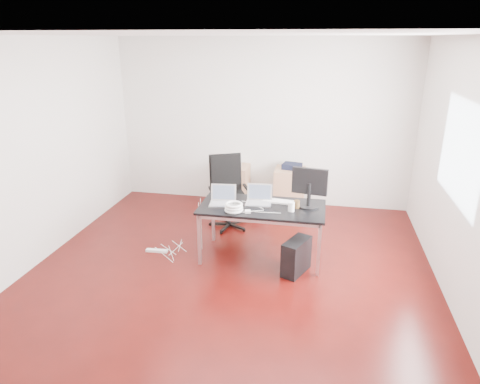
% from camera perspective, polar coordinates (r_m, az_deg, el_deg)
% --- Properties ---
extents(room_shell, '(5.00, 5.00, 5.00)m').
position_cam_1_polar(room_shell, '(4.95, -0.82, 3.89)').
color(room_shell, '#370806').
rests_on(room_shell, ground).
extents(desk, '(1.60, 0.80, 0.73)m').
position_cam_1_polar(desk, '(5.52, 2.97, -2.40)').
color(desk, black).
rests_on(desk, ground).
extents(office_chair, '(0.64, 0.65, 1.08)m').
position_cam_1_polar(office_chair, '(6.54, -1.65, 0.55)').
color(office_chair, black).
rests_on(office_chair, ground).
extents(filing_cabinet_left, '(0.50, 0.50, 0.70)m').
position_cam_1_polar(filing_cabinet_left, '(7.44, -0.83, 0.90)').
color(filing_cabinet_left, '#A67453').
rests_on(filing_cabinet_left, ground).
extents(filing_cabinet_right, '(0.50, 0.50, 0.70)m').
position_cam_1_polar(filing_cabinet_right, '(7.31, 6.61, 0.41)').
color(filing_cabinet_right, '#A67453').
rests_on(filing_cabinet_right, ground).
extents(pc_tower, '(0.36, 0.49, 0.44)m').
position_cam_1_polar(pc_tower, '(5.39, 7.51, -8.51)').
color(pc_tower, black).
rests_on(pc_tower, ground).
extents(wastebasket, '(0.30, 0.30, 0.28)m').
position_cam_1_polar(wastebasket, '(7.15, 2.42, -1.72)').
color(wastebasket, black).
rests_on(wastebasket, ground).
extents(power_strip, '(0.30, 0.07, 0.04)m').
position_cam_1_polar(power_strip, '(6.02, -11.03, -7.69)').
color(power_strip, white).
rests_on(power_strip, ground).
extents(laptop_left, '(0.36, 0.29, 0.23)m').
position_cam_1_polar(laptop_left, '(5.57, -2.32, -0.98)').
color(laptop_left, silver).
rests_on(laptop_left, desk).
extents(laptop_right, '(0.34, 0.27, 0.23)m').
position_cam_1_polar(laptop_right, '(5.59, 2.54, -0.92)').
color(laptop_right, silver).
rests_on(laptop_right, desk).
extents(monitor, '(0.45, 0.26, 0.51)m').
position_cam_1_polar(monitor, '(5.46, 9.25, 0.86)').
color(monitor, black).
rests_on(monitor, desk).
extents(keyboard, '(0.45, 0.19, 0.02)m').
position_cam_1_polar(keyboard, '(5.64, 5.35, -1.27)').
color(keyboard, white).
rests_on(keyboard, desk).
extents(cup_white, '(0.10, 0.10, 0.12)m').
position_cam_1_polar(cup_white, '(5.35, 6.86, -1.97)').
color(cup_white, white).
rests_on(cup_white, desk).
extents(cup_brown, '(0.10, 0.10, 0.10)m').
position_cam_1_polar(cup_brown, '(5.47, 7.58, -1.63)').
color(cup_brown, '#553A1D').
rests_on(cup_brown, desk).
extents(cable_coil, '(0.24, 0.24, 0.11)m').
position_cam_1_polar(cable_coil, '(5.32, -0.83, -2.04)').
color(cable_coil, white).
rests_on(cable_coil, desk).
extents(power_adapter, '(0.08, 0.08, 0.03)m').
position_cam_1_polar(power_adapter, '(5.29, 1.05, -2.62)').
color(power_adapter, white).
rests_on(power_adapter, desk).
extents(speaker, '(0.10, 0.09, 0.18)m').
position_cam_1_polar(speaker, '(7.23, -0.25, 3.98)').
color(speaker, '#9E9E9E').
rests_on(speaker, filing_cabinet_left).
extents(navy_garment, '(0.34, 0.29, 0.09)m').
position_cam_1_polar(navy_garment, '(7.22, 6.95, 3.44)').
color(navy_garment, black).
rests_on(navy_garment, filing_cabinet_right).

